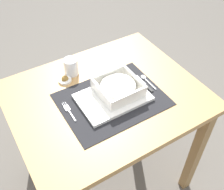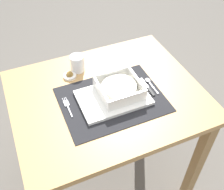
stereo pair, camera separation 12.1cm
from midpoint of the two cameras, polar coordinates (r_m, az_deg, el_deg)
name	(u,v)px [view 2 (the right image)]	position (r m, az deg, el deg)	size (l,w,h in m)	color
ground_plane	(108,175)	(1.86, 1.16, -16.57)	(6.00, 6.00, 0.00)	#59544C
dining_table	(107,111)	(1.34, 1.54, -3.49)	(0.87, 0.71, 0.75)	#B2844C
placemat	(112,99)	(1.23, 2.81, -1.09)	(0.46, 0.35, 0.00)	black
serving_plate	(113,98)	(1.22, 3.06, -0.68)	(0.31, 0.21, 0.02)	white
porridge_bowl	(119,88)	(1.22, 4.34, 1.26)	(0.19, 0.19, 0.06)	white
fork	(67,106)	(1.20, -6.58, -2.36)	(0.02, 0.13, 0.00)	silver
spoon	(149,82)	(1.32, 10.39, 2.64)	(0.02, 0.12, 0.01)	silver
butter_knife	(148,88)	(1.29, 10.26, 1.35)	(0.01, 0.13, 0.01)	black
drinking_glass	(77,64)	(1.36, -4.79, 6.39)	(0.07, 0.07, 0.09)	white
condiment_saucer	(70,75)	(1.34, -6.37, 4.02)	(0.06, 0.06, 0.03)	white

